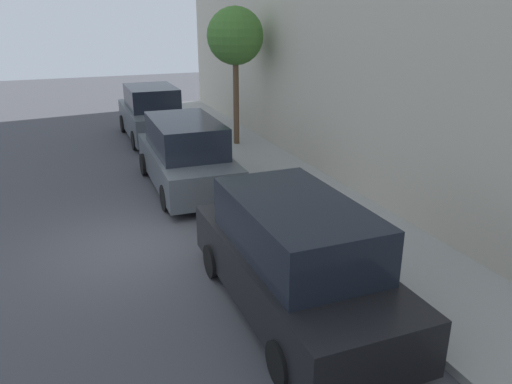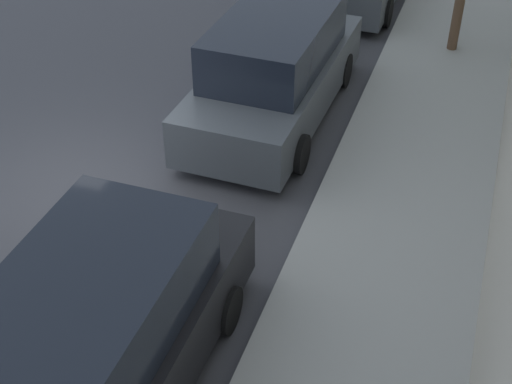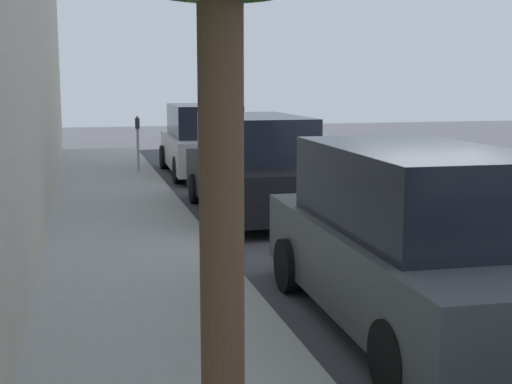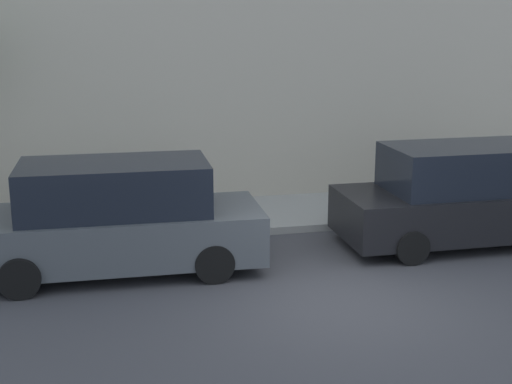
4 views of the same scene
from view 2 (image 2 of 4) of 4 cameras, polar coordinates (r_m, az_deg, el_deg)
ground_plane at (r=11.32m, az=-13.99°, el=-0.33°), size 60.00×60.00×0.00m
sidewalk at (r=9.90m, az=10.35°, el=-5.44°), size 2.54×32.00×0.15m
parked_minivan_second at (r=7.74m, az=-13.05°, el=-12.11°), size 2.02×4.90×1.90m
parked_minivan_third at (r=12.55m, az=1.51°, el=9.74°), size 2.02×4.94×1.90m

